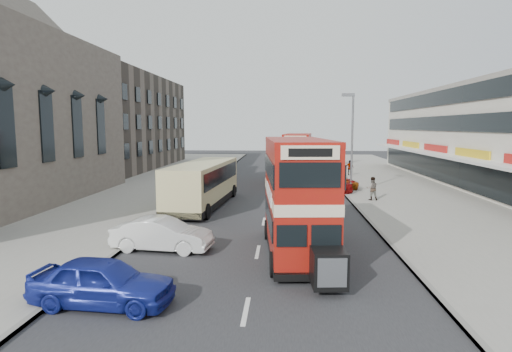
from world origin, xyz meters
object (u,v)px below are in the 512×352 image
at_px(bus_second, 298,159).
at_px(car_left_near, 103,282).
at_px(coach, 203,182).
at_px(cyclist, 329,184).
at_px(pedestrian_near, 372,188).
at_px(car_left_front, 162,234).
at_px(car_right_b, 333,184).
at_px(car_right_a, 326,187).
at_px(street_lamp, 351,136).
at_px(bus_main, 297,196).
at_px(pedestrian_far, 350,168).

distance_m(bus_second, car_left_near, 28.59).
height_order(coach, cyclist, coach).
distance_m(pedestrian_near, cyclist, 4.88).
distance_m(car_left_near, car_left_front, 5.87).
xyz_separation_m(car_left_front, car_right_b, (9.75, 18.27, -0.16)).
xyz_separation_m(bus_second, car_right_a, (2.10, -5.81, -1.83)).
distance_m(street_lamp, car_left_near, 24.80).
relative_size(bus_second, car_right_a, 2.01).
bearing_deg(car_right_b, coach, -56.13).
xyz_separation_m(bus_main, car_right_a, (2.88, 16.16, -1.92)).
xyz_separation_m(car_right_b, cyclist, (-0.55, -1.34, 0.20)).
bearing_deg(car_right_a, pedestrian_far, 155.28).
height_order(coach, pedestrian_near, coach).
bearing_deg(bus_main, pedestrian_near, -119.04).
bearing_deg(street_lamp, car_right_b, 115.02).
bearing_deg(pedestrian_far, cyclist, -120.14).
height_order(car_left_front, car_right_a, car_left_front).
distance_m(car_right_a, cyclist, 1.00).
relative_size(pedestrian_far, cyclist, 0.73).
bearing_deg(car_left_front, street_lamp, -27.63).
bearing_deg(bus_main, coach, -64.76).
xyz_separation_m(bus_main, pedestrian_near, (5.93, 13.05, -1.53)).
distance_m(coach, pedestrian_far, 22.33).
relative_size(car_right_b, pedestrian_near, 2.40).
relative_size(car_right_a, car_right_b, 1.04).
xyz_separation_m(street_lamp, car_left_near, (-10.98, -21.87, -4.03)).
bearing_deg(car_left_front, coach, 7.06).
bearing_deg(bus_second, car_right_a, 115.35).
relative_size(bus_second, car_right_b, 2.09).
xyz_separation_m(street_lamp, pedestrian_far, (1.94, 12.72, -3.81)).
height_order(bus_second, pedestrian_far, bus_second).
bearing_deg(car_left_near, coach, 4.77).
xyz_separation_m(street_lamp, car_right_a, (-1.93, 0.00, -4.16)).
bearing_deg(car_left_near, car_left_front, 3.29).
distance_m(car_left_front, pedestrian_near, 17.55).
bearing_deg(car_left_front, car_right_a, -22.61).
relative_size(car_right_a, pedestrian_near, 2.49).
distance_m(street_lamp, bus_main, 17.01).
bearing_deg(pedestrian_far, street_lamp, -112.05).
xyz_separation_m(bus_main, cyclist, (3.21, 17.09, -1.77)).
xyz_separation_m(car_right_a, pedestrian_near, (3.05, -3.12, 0.39)).
bearing_deg(bus_main, street_lamp, -111.20).
height_order(street_lamp, car_left_near, street_lamp).
distance_m(pedestrian_far, cyclist, 12.32).
height_order(car_left_near, cyclist, cyclist).
height_order(coach, car_left_near, coach).
distance_m(bus_main, car_left_front, 6.26).
bearing_deg(car_right_b, bus_main, -15.92).
xyz_separation_m(pedestrian_far, cyclist, (-3.55, -11.79, -0.20)).
height_order(street_lamp, pedestrian_near, street_lamp).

